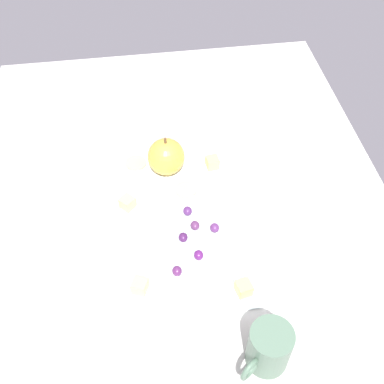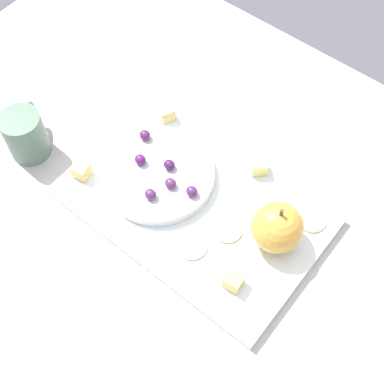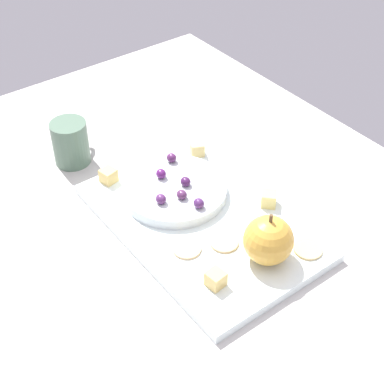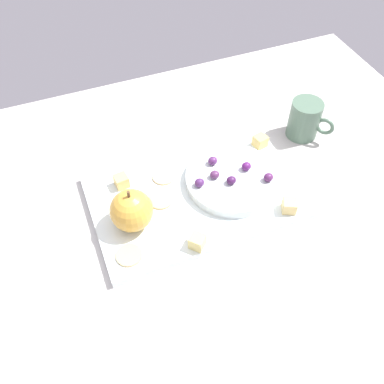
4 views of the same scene
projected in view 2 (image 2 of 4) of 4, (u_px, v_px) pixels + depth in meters
table at (195, 215)px, 86.34cm from camera, size 116.44×82.48×4.79cm
platter at (198, 205)px, 83.61cm from camera, size 39.23×25.18×1.64cm
serving_dish at (158, 175)px, 84.38cm from camera, size 17.66×17.66×1.87cm
apple_whole at (277, 227)px, 76.45cm from camera, size 7.54×7.54×7.54cm
apple_stem at (282, 212)px, 72.70cm from camera, size 0.50×0.50×1.20cm
cheese_cube_0 at (82, 170)px, 84.49cm from camera, size 2.93×2.93×2.45cm
cheese_cube_1 at (234, 281)px, 75.00cm from camera, size 2.72×2.72×2.45cm
cheese_cube_2 at (259, 166)px, 84.88cm from camera, size 3.46×3.46×2.45cm
cheese_cube_3 at (166, 113)px, 90.39cm from camera, size 3.25×3.25×2.45cm
cracker_0 at (192, 246)px, 78.85cm from camera, size 4.44×4.44×0.40cm
cracker_1 at (312, 220)px, 81.13cm from camera, size 4.44×4.44×0.40cm
cracker_2 at (228, 230)px, 80.24cm from camera, size 4.44×4.44×0.40cm
grape_0 at (150, 194)px, 80.53cm from camera, size 1.85×1.66×1.63cm
grape_1 at (171, 183)px, 81.61cm from camera, size 1.85×1.66×1.50cm
grape_2 at (145, 135)px, 86.21cm from camera, size 1.85×1.66×1.66cm
grape_3 at (190, 193)px, 80.61cm from camera, size 1.85×1.66×1.63cm
grape_4 at (140, 160)px, 83.74cm from camera, size 1.85×1.66×1.67cm
grape_5 at (169, 165)px, 83.32cm from camera, size 1.85×1.66×1.54cm
cup at (26, 135)px, 86.45cm from camera, size 7.61×8.66×8.36cm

